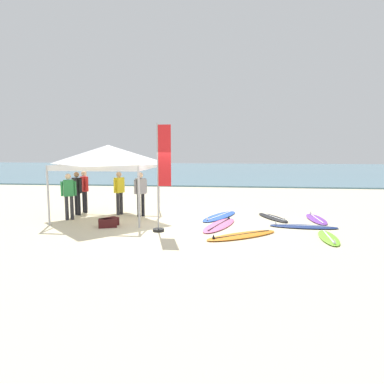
# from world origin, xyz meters

# --- Properties ---
(ground_plane) EXTENTS (80.00, 80.00, 0.00)m
(ground_plane) POSITION_xyz_m (0.00, 0.00, 0.00)
(ground_plane) COLOR beige
(sea) EXTENTS (80.00, 36.00, 0.10)m
(sea) POSITION_xyz_m (0.00, 30.23, 0.05)
(sea) COLOR #568499
(sea) RESTS_ON ground
(canopy_tent) EXTENTS (3.29, 3.29, 2.75)m
(canopy_tent) POSITION_xyz_m (-2.79, 1.22, 2.39)
(canopy_tent) COLOR #B7B7BC
(canopy_tent) RESTS_ON ground
(surfboard_black) EXTENTS (1.26, 1.95, 0.19)m
(surfboard_black) POSITION_xyz_m (3.39, 1.73, 0.04)
(surfboard_black) COLOR black
(surfboard_black) RESTS_ON ground
(surfboard_pink) EXTENTS (1.40, 2.61, 0.19)m
(surfboard_pink) POSITION_xyz_m (1.44, 0.18, 0.04)
(surfboard_pink) COLOR pink
(surfboard_pink) RESTS_ON ground
(surfboard_orange) EXTENTS (2.40, 2.00, 0.19)m
(surfboard_orange) POSITION_xyz_m (2.16, -1.19, 0.04)
(surfboard_orange) COLOR orange
(surfboard_orange) RESTS_ON ground
(surfboard_navy) EXTENTS (2.27, 0.79, 0.19)m
(surfboard_navy) POSITION_xyz_m (4.23, 0.27, 0.04)
(surfboard_navy) COLOR navy
(surfboard_navy) RESTS_ON ground
(surfboard_blue) EXTENTS (1.61, 2.57, 0.19)m
(surfboard_blue) POSITION_xyz_m (1.38, 1.75, 0.04)
(surfboard_blue) COLOR blue
(surfboard_blue) RESTS_ON ground
(surfboard_lime) EXTENTS (0.59, 1.86, 0.19)m
(surfboard_lime) POSITION_xyz_m (4.67, -1.19, 0.04)
(surfboard_lime) COLOR #7AD12D
(surfboard_lime) RESTS_ON ground
(surfboard_purple) EXTENTS (0.63, 2.07, 0.19)m
(surfboard_purple) POSITION_xyz_m (4.95, 1.64, 0.04)
(surfboard_purple) COLOR purple
(surfboard_purple) RESTS_ON ground
(person_red) EXTENTS (0.41, 0.42, 1.71)m
(person_red) POSITION_xyz_m (-4.18, 2.14, 0.99)
(person_red) COLOR black
(person_red) RESTS_ON ground
(person_yellow) EXTENTS (0.37, 0.49, 1.71)m
(person_yellow) POSITION_xyz_m (-2.60, 1.84, 0.99)
(person_yellow) COLOR #2D2D33
(person_yellow) RESTS_ON ground
(person_grey) EXTENTS (0.42, 0.41, 1.71)m
(person_grey) POSITION_xyz_m (-1.66, 1.58, 0.99)
(person_grey) COLOR black
(person_grey) RESTS_ON ground
(person_green) EXTENTS (0.50, 0.36, 1.71)m
(person_green) POSITION_xyz_m (-4.12, 0.63, 0.99)
(person_green) COLOR #2D2D33
(person_green) RESTS_ON ground
(person_black) EXTENTS (0.48, 0.38, 1.71)m
(person_black) POSITION_xyz_m (-4.22, 1.56, 0.99)
(person_black) COLOR black
(person_black) RESTS_ON ground
(banner_flag) EXTENTS (0.60, 0.36, 3.40)m
(banner_flag) POSITION_xyz_m (-0.35, -0.81, 1.57)
(banner_flag) COLOR #99999E
(banner_flag) RESTS_ON ground
(gear_bag_near_tent) EXTENTS (0.67, 0.50, 0.28)m
(gear_bag_near_tent) POSITION_xyz_m (-2.27, -0.43, 0.14)
(gear_bag_near_tent) COLOR #4C1919
(gear_bag_near_tent) RESTS_ON ground
(gear_bag_by_pole) EXTENTS (0.60, 0.68, 0.28)m
(gear_bag_by_pole) POSITION_xyz_m (-2.29, -0.24, 0.14)
(gear_bag_by_pole) COLOR #4C1919
(gear_bag_by_pole) RESTS_ON ground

